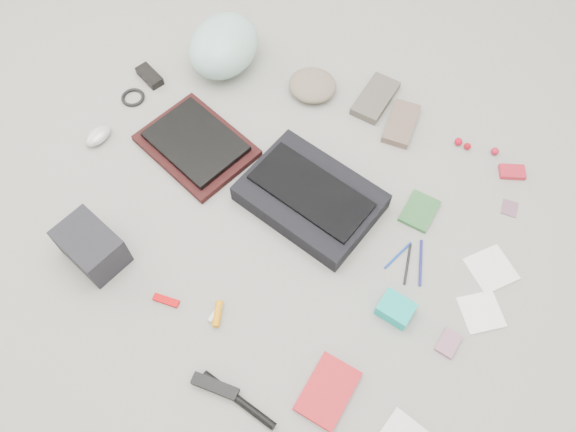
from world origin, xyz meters
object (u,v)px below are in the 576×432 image
at_px(camera_bag, 91,247).
at_px(bike_helmet, 224,46).
at_px(laptop, 196,142).
at_px(book_red, 328,391).
at_px(accordion_wallet, 396,309).
at_px(messenger_bag, 310,197).

bearing_deg(camera_bag, bike_helmet, 107.94).
height_order(laptop, book_red, laptop).
distance_m(bike_helmet, accordion_wallet, 1.17).
height_order(messenger_bag, accordion_wallet, messenger_bag).
distance_m(bike_helmet, camera_bag, 0.91).
height_order(messenger_bag, bike_helmet, bike_helmet).
relative_size(laptop, book_red, 1.72).
distance_m(bike_helmet, book_red, 1.31).
bearing_deg(book_red, messenger_bag, 124.19).
height_order(bike_helmet, accordion_wallet, bike_helmet).
xyz_separation_m(laptop, bike_helmet, (-0.11, 0.40, 0.06)).
bearing_deg(book_red, bike_helmet, 136.48).
relative_size(messenger_bag, book_red, 2.33).
relative_size(bike_helmet, book_red, 1.67).
bearing_deg(bike_helmet, laptop, -76.14).
bearing_deg(book_red, laptop, 147.90).
distance_m(camera_bag, book_red, 0.85).
xyz_separation_m(messenger_bag, bike_helmet, (-0.57, 0.42, 0.06)).
height_order(camera_bag, book_red, camera_bag).
bearing_deg(messenger_bag, laptop, -171.16).
xyz_separation_m(laptop, accordion_wallet, (0.86, -0.25, -0.01)).
distance_m(book_red, accordion_wallet, 0.32).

